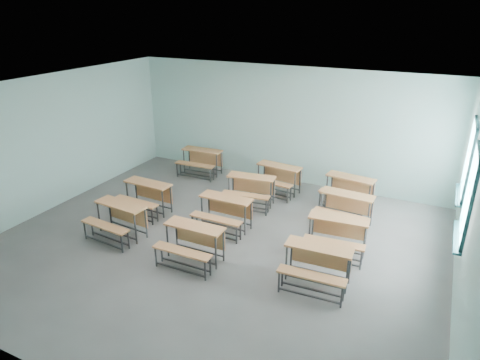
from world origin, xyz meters
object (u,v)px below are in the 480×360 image
object	(u,v)px
desk_unit_r0c1	(192,239)
desk_unit_r1c0	(146,193)
desk_unit_r0c2	(317,261)
desk_unit_r3c2	(349,187)
desk_unit_r3c1	(277,175)
desk_unit_r1c2	(337,231)
desk_unit_r2c2	(345,205)
desk_unit_r0c0	(118,216)
desk_unit_r3c0	(201,158)
desk_unit_r2c1	(250,187)
desk_unit_r1c1	(224,209)

from	to	relation	value
desk_unit_r0c1	desk_unit_r1c0	size ratio (longest dim) A/B	0.98
desk_unit_r0c2	desk_unit_r1c0	distance (m)	4.64
desk_unit_r1c0	desk_unit_r3c2	world-z (taller)	same
desk_unit_r3c1	desk_unit_r3c2	distance (m)	1.88
desk_unit_r1c2	desk_unit_r2c2	world-z (taller)	same
desk_unit_r0c0	desk_unit_r3c2	size ratio (longest dim) A/B	0.98
desk_unit_r1c2	desk_unit_r3c0	bearing A→B (deg)	146.65
desk_unit_r0c2	desk_unit_r2c1	xyz separation A→B (m)	(-2.45, 2.49, 0.00)
desk_unit_r0c0	desk_unit_r1c0	world-z (taller)	same
desk_unit_r1c0	desk_unit_r2c1	size ratio (longest dim) A/B	0.95
desk_unit_r1c2	desk_unit_r0c0	bearing A→B (deg)	-167.02
desk_unit_r0c1	desk_unit_r1c1	xyz separation A→B (m)	(-0.06, 1.42, 0.00)
desk_unit_r0c2	desk_unit_r2c2	world-z (taller)	same
desk_unit_r0c2	desk_unit_r2c1	world-z (taller)	same
desk_unit_r1c1	desk_unit_r2c2	distance (m)	2.72
desk_unit_r1c0	desk_unit_r0c1	bearing A→B (deg)	-29.89
desk_unit_r1c0	desk_unit_r2c2	world-z (taller)	same
desk_unit_r0c2	desk_unit_r3c1	bearing A→B (deg)	118.24
desk_unit_r0c1	desk_unit_r0c0	bearing A→B (deg)	175.67
desk_unit_r1c1	desk_unit_r2c2	bearing A→B (deg)	30.28
desk_unit_r3c2	desk_unit_r3c0	bearing A→B (deg)	-175.43
desk_unit_r3c1	desk_unit_r2c1	bearing A→B (deg)	-101.27
desk_unit_r1c1	desk_unit_r1c2	distance (m)	2.49
desk_unit_r1c2	desk_unit_r2c2	distance (m)	1.25
desk_unit_r3c1	desk_unit_r1c0	bearing A→B (deg)	-127.76
desk_unit_r3c1	desk_unit_r3c2	xyz separation A→B (m)	(1.88, 0.02, 0.00)
desk_unit_r1c2	desk_unit_r2c1	distance (m)	2.80
desk_unit_r0c2	desk_unit_r3c2	size ratio (longest dim) A/B	0.96
desk_unit_r1c1	desk_unit_r3c0	bearing A→B (deg)	129.74
desk_unit_r0c0	desk_unit_r3c2	distance (m)	5.50
desk_unit_r0c1	desk_unit_r1c2	world-z (taller)	same
desk_unit_r3c0	desk_unit_r0c1	bearing A→B (deg)	-63.84
desk_unit_r2c2	desk_unit_r3c0	bearing A→B (deg)	167.60
desk_unit_r1c2	desk_unit_r3c0	xyz separation A→B (m)	(-4.67, 2.53, 0.00)
desk_unit_r3c0	desk_unit_r0c2	bearing A→B (deg)	-41.84
desk_unit_r0c1	desk_unit_r3c1	bearing A→B (deg)	85.67
desk_unit_r2c2	desk_unit_r1c2	bearing A→B (deg)	-80.46
desk_unit_r0c1	desk_unit_r1c0	distance (m)	2.53
desk_unit_r0c1	desk_unit_r2c1	distance (m)	2.80
desk_unit_r0c2	desk_unit_r2c1	size ratio (longest dim) A/B	0.96
desk_unit_r2c1	desk_unit_r3c0	distance (m)	2.52
desk_unit_r2c1	desk_unit_r3c1	distance (m)	1.06
desk_unit_r1c1	desk_unit_r0c0	bearing A→B (deg)	-145.25
desk_unit_r0c2	desk_unit_r2c1	distance (m)	3.49
desk_unit_r1c2	desk_unit_r3c1	bearing A→B (deg)	128.78
desk_unit_r1c1	desk_unit_r1c2	size ratio (longest dim) A/B	0.95
desk_unit_r0c2	desk_unit_r1c1	size ratio (longest dim) A/B	1.03
desk_unit_r1c2	desk_unit_r0c2	bearing A→B (deg)	-97.15
desk_unit_r0c1	desk_unit_r0c2	size ratio (longest dim) A/B	0.97
desk_unit_r0c2	desk_unit_r3c1	distance (m)	4.10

